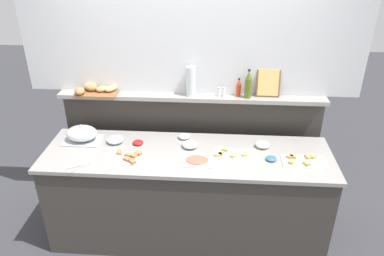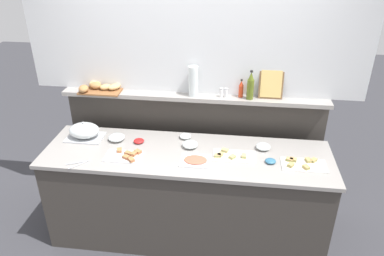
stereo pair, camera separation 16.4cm
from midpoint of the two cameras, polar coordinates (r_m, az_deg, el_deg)
The scene contains 23 objects.
ground_plane at distance 4.32m, azimuth 1.47°, elevation -10.24°, with size 12.00×12.00×0.00m, color #38383D.
buffet_counter at distance 3.56m, azimuth 0.55°, elevation -10.23°, with size 2.56×0.74×0.94m.
back_ledge_unit at distance 3.90m, azimuth 1.51°, elevation -2.88°, with size 2.56×0.22×1.29m.
upper_wall_panel at distance 3.45m, azimuth 1.82°, elevation 15.74°, with size 3.16×0.08×1.31m, color silver.
sandwich_platter_rear at distance 3.26m, azimuth 7.65°, elevation -4.26°, with size 0.37×0.20×0.04m.
sandwich_platter_front at distance 3.28m, azimuth 17.95°, elevation -5.29°, with size 0.37×0.20×0.04m.
sandwich_platter_side at distance 3.27m, azimuth -8.76°, elevation -4.22°, with size 0.31×0.20×0.04m.
cold_cuts_platter at distance 3.18m, azimuth 2.02°, elevation -5.00°, with size 0.26×0.21×0.02m.
serving_cloche at distance 3.62m, azimuth -14.91°, elevation -0.47°, with size 0.34×0.24×0.17m.
glass_bowl_large at distance 3.51m, azimuth 0.31°, elevation -1.29°, with size 0.11×0.11×0.04m.
glass_bowl_medium at distance 3.42m, azimuth 12.19°, elevation -2.84°, with size 0.13×0.13×0.05m.
glass_bowl_small at distance 3.37m, azimuth 1.11°, elevation -2.58°, with size 0.14×0.14×0.06m.
glass_bowl_extra at distance 3.53m, azimuth -10.17°, elevation -1.48°, with size 0.15×0.15×0.06m.
condiment_bowl_teal at distance 3.24m, azimuth 13.34°, elevation -4.96°, with size 0.09×0.09×0.03m, color teal.
condiment_bowl_cream at distance 3.47m, azimuth -6.80°, elevation -2.00°, with size 0.10×0.10×0.03m, color red.
serving_tongs at distance 3.26m, azimuth -15.63°, elevation -5.29°, with size 0.17×0.15×0.01m.
olive_oil_bottle at distance 3.48m, azimuth 10.27°, elevation 6.27°, with size 0.06×0.06×0.28m.
hot_sauce_bottle at distance 3.53m, azimuth 8.83°, elevation 5.87°, with size 0.04×0.04×0.18m.
salt_shaker at distance 3.52m, azimuth 5.84°, elevation 5.41°, with size 0.03×0.03×0.09m.
pepper_shaker at distance 3.52m, azimuth 6.56°, elevation 5.37°, with size 0.03×0.03×0.09m.
bread_basket at distance 3.75m, azimuth -12.88°, elevation 6.11°, with size 0.41×0.30×0.08m.
framed_picture at distance 3.54m, azimuth 13.32°, elevation 6.57°, with size 0.22×0.08×0.27m.
water_carafe at distance 3.50m, azimuth 1.58°, elevation 7.16°, with size 0.09×0.09×0.29m, color silver.
Camera 2 is at (0.40, -2.78, 2.67)m, focal length 34.86 mm.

